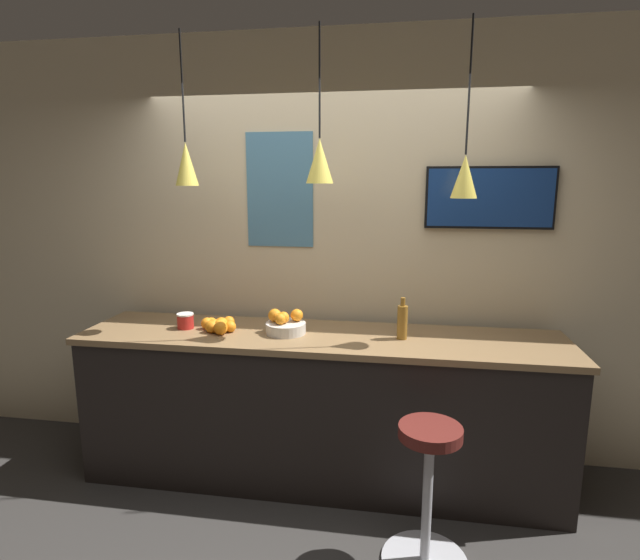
% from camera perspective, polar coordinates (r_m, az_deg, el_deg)
% --- Properties ---
extents(ground_plane, '(14.00, 14.00, 0.00)m').
position_cam_1_polar(ground_plane, '(3.07, -2.09, -27.67)').
color(ground_plane, '#33302D').
extents(back_wall, '(8.00, 0.06, 2.90)m').
position_cam_1_polar(back_wall, '(3.48, 1.18, 3.33)').
color(back_wall, beige).
rests_on(back_wall, ground_plane).
extents(service_counter, '(3.04, 0.68, 0.98)m').
position_cam_1_polar(service_counter, '(3.33, 0.00, -14.32)').
color(service_counter, black).
rests_on(service_counter, ground_plane).
extents(bar_stool, '(0.44, 0.44, 0.76)m').
position_cam_1_polar(bar_stool, '(2.74, 12.23, -21.92)').
color(bar_stool, '#B7B7BC').
rests_on(bar_stool, ground_plane).
extents(fruit_bowl, '(0.25, 0.25, 0.15)m').
position_cam_1_polar(fruit_bowl, '(3.17, -4.01, -5.09)').
color(fruit_bowl, beige).
rests_on(fruit_bowl, service_counter).
extents(orange_pile, '(0.25, 0.24, 0.09)m').
position_cam_1_polar(orange_pile, '(3.28, -11.53, -5.07)').
color(orange_pile, orange).
rests_on(orange_pile, service_counter).
extents(juice_bottle, '(0.06, 0.06, 0.26)m').
position_cam_1_polar(juice_bottle, '(3.08, 9.39, -4.70)').
color(juice_bottle, olive).
rests_on(juice_bottle, service_counter).
extents(spread_jar, '(0.11, 0.11, 0.10)m').
position_cam_1_polar(spread_jar, '(3.38, -15.13, -4.53)').
color(spread_jar, red).
rests_on(spread_jar, service_counter).
extents(pendant_lamp_left, '(0.14, 0.14, 0.90)m').
position_cam_1_polar(pendant_lamp_left, '(3.23, -15.04, 12.79)').
color(pendant_lamp_left, black).
extents(pendant_lamp_middle, '(0.16, 0.16, 0.89)m').
position_cam_1_polar(pendant_lamp_middle, '(2.99, -0.04, 13.53)').
color(pendant_lamp_middle, black).
extents(pendant_lamp_right, '(0.15, 0.15, 0.97)m').
position_cam_1_polar(pendant_lamp_right, '(2.97, 16.20, 11.43)').
color(pendant_lamp_right, black).
extents(mounted_tv, '(0.81, 0.04, 0.40)m').
position_cam_1_polar(mounted_tv, '(3.41, 18.81, 8.89)').
color(mounted_tv, black).
extents(wall_poster, '(0.46, 0.01, 0.77)m').
position_cam_1_polar(wall_poster, '(3.48, -4.63, 10.19)').
color(wall_poster, teal).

